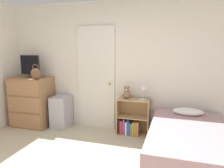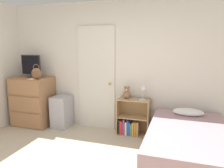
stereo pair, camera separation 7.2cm
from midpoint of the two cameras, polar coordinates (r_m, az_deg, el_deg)
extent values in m
cube|color=silver|center=(4.35, 0.28, 4.40)|extent=(10.00, 0.06, 2.55)
cube|color=silver|center=(4.45, -4.59, 1.46)|extent=(0.78, 0.04, 2.08)
sphere|color=gold|center=(4.32, -1.13, 0.01)|extent=(0.06, 0.06, 0.06)
cube|color=#996B47|center=(5.00, -20.52, -4.28)|extent=(0.82, 0.54, 1.04)
cube|color=#AB774F|center=(4.89, -22.26, -8.93)|extent=(0.75, 0.01, 0.31)
cube|color=#AB774F|center=(4.79, -22.54, -5.03)|extent=(0.75, 0.01, 0.31)
cube|color=#AB774F|center=(4.72, -22.82, -0.99)|extent=(0.75, 0.01, 0.31)
cube|color=#2D2D33|center=(4.92, -20.83, 1.76)|extent=(0.16, 0.16, 0.02)
cylinder|color=#2D2D33|center=(4.91, -20.85, 2.08)|extent=(0.04, 0.04, 0.04)
cube|color=#2D2D33|center=(4.89, -21.01, 4.69)|extent=(0.46, 0.02, 0.41)
cube|color=black|center=(4.88, -21.12, 4.67)|extent=(0.42, 0.01, 0.37)
ellipsoid|color=brown|center=(4.57, -19.71, 2.51)|extent=(0.23, 0.10, 0.22)
torus|color=brown|center=(4.56, -19.80, 4.04)|extent=(0.14, 0.01, 0.14)
cube|color=#ADADB7|center=(4.74, -13.49, -7.09)|extent=(0.34, 0.41, 0.66)
cube|color=tan|center=(4.32, 1.24, -8.20)|extent=(0.02, 0.30, 0.70)
cube|color=tan|center=(4.20, 9.13, -8.85)|extent=(0.02, 0.30, 0.70)
cube|color=tan|center=(4.37, 5.05, -12.81)|extent=(0.57, 0.30, 0.02)
cube|color=tan|center=(4.25, 5.13, -8.54)|extent=(0.57, 0.30, 0.02)
cube|color=tan|center=(4.15, 5.20, -4.05)|extent=(0.57, 0.30, 0.02)
cube|color=tan|center=(4.38, 5.52, -7.96)|extent=(0.61, 0.01, 0.70)
cube|color=black|center=(4.35, 1.69, -10.71)|extent=(0.02, 0.23, 0.29)
cube|color=red|center=(4.31, 2.00, -11.05)|extent=(0.04, 0.16, 0.27)
cube|color=red|center=(4.34, 2.53, -10.99)|extent=(0.02, 0.23, 0.26)
cube|color=#8C3F8C|center=(4.32, 2.91, -10.80)|extent=(0.03, 0.23, 0.30)
cube|color=white|center=(4.32, 3.45, -11.15)|extent=(0.04, 0.22, 0.25)
cube|color=#3359B2|center=(4.28, 3.81, -11.10)|extent=(0.03, 0.16, 0.29)
cube|color=#3359B2|center=(4.31, 4.33, -11.22)|extent=(0.03, 0.23, 0.25)
cube|color=teal|center=(4.30, 4.74, -11.47)|extent=(0.03, 0.21, 0.22)
cube|color=gold|center=(4.30, 5.24, -11.27)|extent=(0.03, 0.23, 0.25)
cube|color=orange|center=(4.29, 5.82, -11.24)|extent=(0.04, 0.25, 0.26)
cube|color=tan|center=(4.25, 6.32, -11.43)|extent=(0.04, 0.17, 0.27)
sphere|color=#8C6647|center=(4.16, 3.41, -2.75)|extent=(0.16, 0.16, 0.16)
sphere|color=#8C6647|center=(4.14, 3.42, -1.33)|extent=(0.10, 0.10, 0.10)
sphere|color=silver|center=(4.10, 3.28, -1.55)|extent=(0.03, 0.03, 0.03)
sphere|color=#8C6647|center=(4.14, 2.93, -0.80)|extent=(0.04, 0.04, 0.04)
sphere|color=#8C6647|center=(4.12, 3.93, -0.86)|extent=(0.04, 0.04, 0.04)
cylinder|color=silver|center=(4.09, 7.47, -4.10)|extent=(0.13, 0.13, 0.01)
cylinder|color=silver|center=(4.06, 7.51, -2.63)|extent=(0.01, 0.01, 0.20)
sphere|color=silver|center=(4.02, 7.83, -0.83)|extent=(0.11, 0.11, 0.11)
cube|color=brown|center=(3.55, 18.59, -18.15)|extent=(1.15, 1.91, 0.12)
cube|color=#B28C93|center=(3.43, 18.85, -14.22)|extent=(1.11, 1.85, 0.41)
ellipsoid|color=white|center=(3.99, 18.79, -6.84)|extent=(0.52, 0.28, 0.12)
camera|label=1|loc=(0.04, -90.50, -0.09)|focal=35.00mm
camera|label=2|loc=(0.04, 89.50, 0.09)|focal=35.00mm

